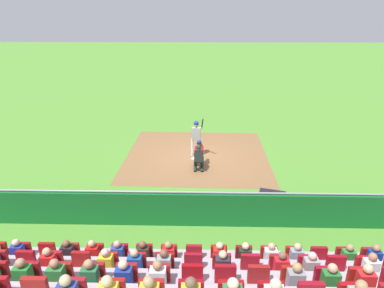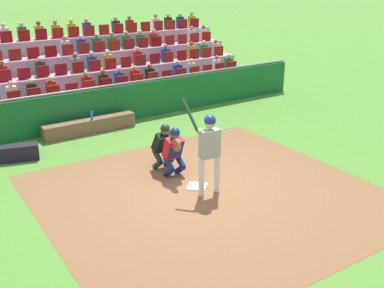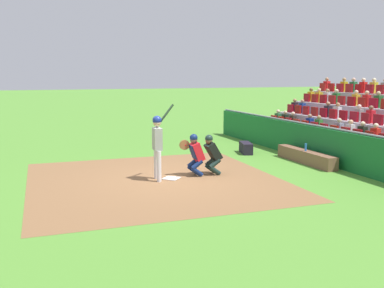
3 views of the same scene
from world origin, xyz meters
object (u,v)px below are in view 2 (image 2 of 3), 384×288
Objects in this scene: home_plate_umpire at (163,144)px; water_bottle_on_bench at (92,115)px; dugout_bench at (90,126)px; home_plate_marker at (197,186)px; batter_at_plate at (209,145)px; equipment_duffel_bag at (19,153)px; catcher_crouching at (174,149)px.

home_plate_umpire is 3.69m from water_bottle_on_bench.
home_plate_umpire reaches higher than water_bottle_on_bench.
home_plate_umpire is 3.78m from dugout_bench.
home_plate_umpire is at bearing 96.01° from water_bottle_on_bench.
home_plate_marker is 1.24m from batter_at_plate.
water_bottle_on_bench is at bearing -142.74° from equipment_duffel_bag.
home_plate_umpire is at bearing 96.84° from dugout_bench.
dugout_bench is (0.57, -5.49, -0.96)m from batter_at_plate.
catcher_crouching is at bearing 94.84° from water_bottle_on_bench.
batter_at_plate is 2.19× the size of equipment_duffel_bag.
equipment_duffel_bag is (2.89, -2.68, -0.47)m from home_plate_umpire.
dugout_bench is at bearing -83.85° from home_plate_marker.
equipment_duffel_bag is (2.50, 0.98, -0.36)m from water_bottle_on_bench.
dugout_bench is at bearing -84.05° from batter_at_plate.
home_plate_umpire is (0.10, -1.34, 0.67)m from home_plate_marker.
equipment_duffel_bag is at bearing -42.92° from home_plate_umpire.
home_plate_marker is at bearing -86.53° from batter_at_plate.
water_bottle_on_bench is (-0.06, 0.06, 0.35)m from dugout_bench.
batter_at_plate is 1.30m from catcher_crouching.
dugout_bench is (0.55, -5.07, 0.20)m from home_plate_marker.
batter_at_plate reaches higher than home_plate_umpire.
home_plate_umpire is at bearing -85.76° from home_plate_marker.
home_plate_marker is 1.66× the size of water_bottle_on_bench.
catcher_crouching is at bearing -82.76° from batter_at_plate.
batter_at_plate is 1.83m from home_plate_umpire.
equipment_duffel_bag is (2.99, -4.02, 0.20)m from home_plate_marker.
home_plate_marker is 5.01m from equipment_duffel_bag.
catcher_crouching reaches higher than home_plate_umpire.
dugout_bench is at bearing -83.16° from home_plate_umpire.
equipment_duffel_bag is at bearing 21.41° from water_bottle_on_bench.
equipment_duffel_bag is at bearing -53.41° from home_plate_marker.
water_bottle_on_bench is 0.27× the size of equipment_duffel_bag.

